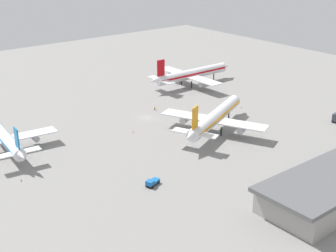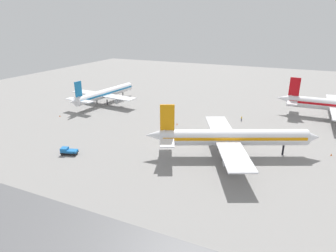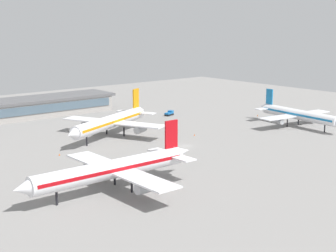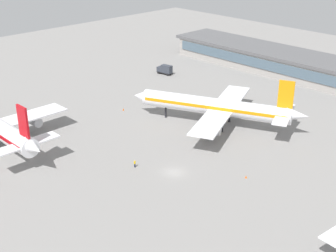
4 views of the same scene
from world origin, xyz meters
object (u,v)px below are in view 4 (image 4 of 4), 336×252
Objects in this scene: airplane_distant at (217,107)px; safety_cone_far_side at (246,177)px; catering_truck at (165,69)px; safety_cone_mid_apron at (123,109)px; ground_crew_worker at (135,164)px.

airplane_distant is 28.44m from safety_cone_far_side.
airplane_distant reaches higher than catering_truck.
airplane_distant is at bearing -156.53° from safety_cone_mid_apron.
ground_crew_worker is at bearing 34.48° from safety_cone_far_side.
safety_cone_mid_apron is (-16.30, 31.86, -1.40)m from catering_truck.
catering_truck is at bearing -30.60° from safety_cone_far_side.
catering_truck is 35.82m from safety_cone_mid_apron.
catering_truck is at bearing 120.31° from ground_crew_worker.
catering_truck reaches higher than safety_cone_mid_apron.
airplane_distant is at bearing -36.54° from safety_cone_far_side.
safety_cone_mid_apron is at bearing -0.99° from airplane_distant.
catering_truck is 74.10m from safety_cone_far_side.
airplane_distant is 26.23× the size of ground_crew_worker.
ground_crew_worker is 2.78× the size of safety_cone_far_side.
safety_cone_far_side is at bearing 24.11° from ground_crew_worker.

